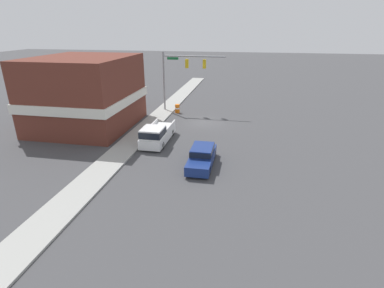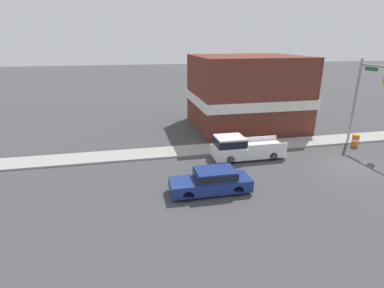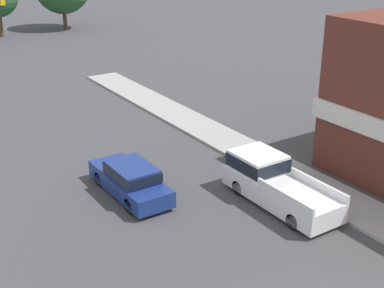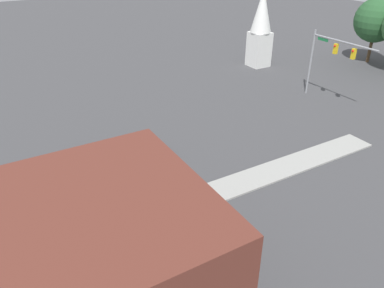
% 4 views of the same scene
% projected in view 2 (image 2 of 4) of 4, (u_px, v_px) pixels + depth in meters
% --- Properties ---
extents(ground_plane, '(200.00, 200.00, 0.00)m').
position_uv_depth(ground_plane, '(349.00, 167.00, 21.93)').
color(ground_plane, '#424244').
extents(sidewalk_curb, '(2.40, 60.00, 0.14)m').
position_uv_depth(sidewalk_curb, '(306.00, 142.00, 27.17)').
color(sidewalk_curb, '#9E9E99').
rests_on(sidewalk_curb, ground).
extents(near_signal_assembly, '(7.74, 0.49, 7.33)m').
position_uv_depth(near_signal_assembly, '(379.00, 86.00, 24.20)').
color(near_signal_assembly, gray).
rests_on(near_signal_assembly, ground).
extents(car_lead, '(1.76, 4.90, 1.49)m').
position_uv_depth(car_lead, '(212.00, 181.00, 18.10)').
color(car_lead, black).
rests_on(car_lead, ground).
extents(pickup_truck_parked, '(1.97, 5.61, 1.85)m').
position_uv_depth(pickup_truck_parked, '(242.00, 147.00, 23.27)').
color(pickup_truck_parked, black).
rests_on(pickup_truck_parked, ground).
extents(construction_barrel, '(0.59, 0.59, 1.06)m').
position_uv_depth(construction_barrel, '(355.00, 140.00, 26.06)').
color(construction_barrel, orange).
rests_on(construction_barrel, ground).
extents(corner_brick_building, '(9.60, 11.02, 7.33)m').
position_uv_depth(corner_brick_building, '(246.00, 93.00, 31.18)').
color(corner_brick_building, brown).
rests_on(corner_brick_building, ground).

